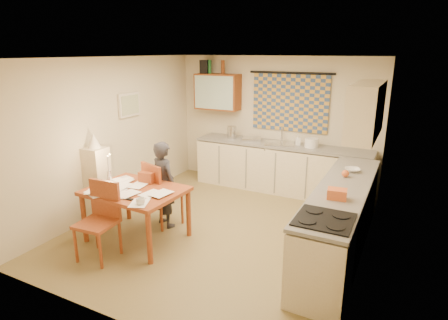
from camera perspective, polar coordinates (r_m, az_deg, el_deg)
The scene contains 44 objects.
floor at distance 5.76m, azimuth -0.45°, elevation -10.48°, with size 4.00×4.50×0.02m, color brown.
ceiling at distance 5.14m, azimuth -0.52°, elevation 15.46°, with size 4.00×4.50×0.02m, color white.
wall_back at distance 7.34m, azimuth 7.71°, elevation 5.69°, with size 4.00×0.02×2.50m, color beige.
wall_front at distance 3.57m, azimuth -17.58°, elevation -6.53°, with size 4.00×0.02×2.50m, color beige.
wall_left at distance 6.47m, azimuth -16.53°, elevation 3.71°, with size 0.02×4.50×2.50m, color beige.
wall_right at distance 4.77m, azimuth 21.50°, elevation -1.14°, with size 0.02×4.50×2.50m, color beige.
window_blind at distance 7.15m, azimuth 10.01°, elevation 8.56°, with size 1.45×0.03×1.05m, color navy.
curtain_rod at distance 7.08m, azimuth 10.19°, elevation 12.95°, with size 0.04×0.04×1.60m, color black.
wall_cabinet at distance 7.56m, azimuth -0.97°, elevation 10.35°, with size 0.90×0.34×0.70m, color #612B0E.
wall_cabinet_glass at distance 7.41m, azimuth -1.60°, elevation 10.23°, with size 0.84×0.02×0.64m, color #99B2A5.
upper_cabinet_right at distance 5.19m, azimuth 20.87°, elevation 7.10°, with size 0.34×1.30×0.70m, color beige.
framed_print at distance 6.65m, azimuth -14.23°, elevation 8.17°, with size 0.04×0.50×0.40m, color beige.
print_canvas at distance 6.64m, azimuth -14.07°, elevation 8.16°, with size 0.01×0.42×0.32m, color beige.
counter_back at distance 7.17m, azimuth 8.58°, elevation -1.18°, with size 3.30×0.62×0.92m.
counter_right at distance 5.19m, azimuth 17.29°, elevation -8.78°, with size 0.62×2.95×0.92m.
stove at distance 4.23m, azimuth 14.58°, elevation -14.40°, with size 0.60×0.60×0.94m.
sink at distance 7.07m, azimuth 8.39°, elevation 2.18°, with size 0.55×0.45×0.10m, color silver.
tap at distance 7.20m, azimuth 8.82°, elevation 3.89°, with size 0.03×0.03×0.28m, color silver.
dish_rack at distance 7.24m, azimuth 4.25°, elevation 3.22°, with size 0.35×0.30×0.06m, color silver.
kettle at distance 7.39m, azimuth 1.21°, elevation 4.25°, with size 0.18×0.18×0.24m, color silver.
mixing_bowl at distance 6.88m, azimuth 13.20°, elevation 2.55°, with size 0.24×0.24×0.16m, color white.
soap_bottle at distance 6.99m, azimuth 11.21°, elevation 3.01°, with size 0.11×0.11×0.19m, color white.
bowl at distance 5.66m, azimuth 18.97°, elevation -1.44°, with size 0.27×0.27×0.05m, color white.
orange_bag at distance 4.58m, azimuth 16.84°, elevation -4.98°, with size 0.22×0.16×0.12m, color orange.
fruit_orange at distance 5.39m, azimuth 18.01°, elevation -1.97°, with size 0.10×0.10×0.10m, color orange.
speaker at distance 7.66m, azimuth -2.94°, elevation 14.01°, with size 0.16×0.20×0.26m, color black.
bottle_green at distance 7.61m, azimuth -2.21°, elevation 14.01°, with size 0.07×0.07×0.26m, color #195926.
bottle_brown at distance 7.47m, azimuth -0.17°, elevation 13.97°, with size 0.07×0.07×0.26m, color #612B0E.
dining_table at distance 5.46m, azimuth -13.12°, elevation -8.01°, with size 1.33×1.03×0.75m.
chair_far at distance 5.85m, azimuth -9.25°, elevation -6.78°, with size 0.57×0.57×1.00m.
chair_near at distance 5.15m, azimuth -18.52°, elevation -10.84°, with size 0.49×0.49×1.00m.
person at distance 5.69m, azimuth -9.10°, elevation -3.67°, with size 0.56×0.47×1.32m, color black.
shelf_stand at distance 6.12m, azimuth -18.62°, elevation -3.59°, with size 0.32×0.30×1.18m, color beige.
lampshade at distance 5.93m, azimuth -19.23°, elevation 2.80°, with size 0.20×0.20×0.22m, color beige.
letter_rack at distance 5.51m, azimuth -11.76°, elevation -2.65°, with size 0.22×0.10×0.16m, color maroon.
mug at distance 4.77m, azimuth -12.59°, elevation -6.19°, with size 0.11×0.11×0.09m, color white.
magazine at distance 5.46m, azimuth -18.97°, elevation -4.16°, with size 0.24×0.29×0.02m, color maroon.
book at distance 5.52m, azimuth -16.96°, elevation -3.77°, with size 0.24×0.28×0.02m, color orange.
orange_box at distance 5.29m, azimuth -18.06°, elevation -4.62°, with size 0.12×0.08×0.04m, color orange.
eyeglasses at distance 4.98m, azimuth -14.38°, elevation -5.78°, with size 0.13×0.04×0.02m, color black.
candle_holder at distance 5.64m, azimuth -17.06°, elevation -2.46°, with size 0.06×0.06×0.18m, color silver.
candle at distance 5.59m, azimuth -17.23°, elevation -0.49°, with size 0.02×0.02×0.22m, color white.
candle_flame at distance 5.59m, azimuth -17.01°, elevation 0.81°, with size 0.02×0.02×0.02m, color #FFCC66.
papers at distance 5.28m, azimuth -15.37°, elevation -4.50°, with size 1.14×0.92×0.03m.
Camera 1 is at (2.37, -4.56, 2.59)m, focal length 30.00 mm.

